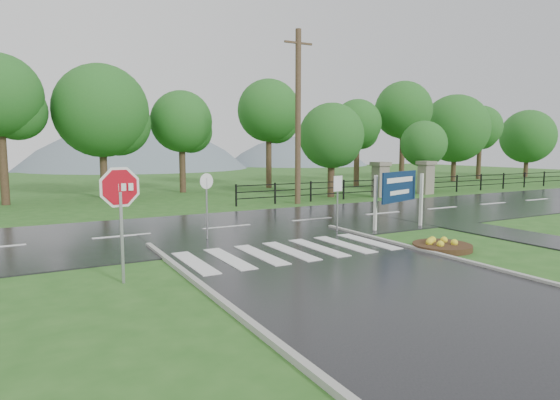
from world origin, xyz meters
TOP-DOWN VIEW (x-y plane):
  - ground at (0.00, 0.00)m, footprint 120.00×120.00m
  - main_road at (0.00, 10.00)m, footprint 90.00×8.00m
  - walkway at (8.50, 4.00)m, footprint 2.20×11.00m
  - crosswalk at (0.00, 5.00)m, footprint 6.50×2.80m
  - pillar_west at (13.00, 16.00)m, footprint 1.00×1.00m
  - pillar_east at (17.00, 16.00)m, footprint 1.00×1.00m
  - fence_west at (7.75, 16.00)m, footprint 9.58×0.08m
  - fence_east at (27.75, 16.00)m, footprint 20.58×0.08m
  - hills at (3.49, 65.00)m, footprint 102.00×48.00m
  - treeline at (1.00, 24.00)m, footprint 83.20×5.20m
  - stop_sign at (-5.02, 4.15)m, footprint 1.28×0.25m
  - estate_billboard at (5.80, 6.57)m, footprint 2.49×0.90m
  - flower_bed at (4.39, 3.11)m, footprint 1.80×1.80m
  - reg_sign_small at (3.30, 7.16)m, footprint 0.46×0.13m
  - reg_sign_round at (-1.52, 8.05)m, footprint 0.52×0.17m
  - utility_pole_east at (6.56, 15.50)m, footprint 1.70×0.32m
  - entrance_tree_left at (10.23, 17.50)m, footprint 4.11×4.11m
  - entrance_tree_right at (18.24, 17.50)m, footprint 3.28×3.28m

SIDE VIEW (x-z plane):
  - hills at x=3.49m, z-range -39.54..8.46m
  - ground at x=0.00m, z-range 0.00..0.00m
  - main_road at x=0.00m, z-range -0.02..0.02m
  - walkway at x=8.50m, z-range -0.02..0.02m
  - treeline at x=1.00m, z-range -5.00..5.00m
  - crosswalk at x=0.00m, z-range 0.05..0.07m
  - flower_bed at x=4.39m, z-range -0.05..0.31m
  - fence_west at x=7.75m, z-range 0.12..1.32m
  - fence_east at x=27.75m, z-range 0.14..1.34m
  - pillar_west at x=13.00m, z-range 0.06..2.30m
  - pillar_east at x=17.00m, z-range 0.06..2.30m
  - reg_sign_round at x=-1.52m, z-range 0.30..2.60m
  - reg_sign_small at x=3.30m, z-range 0.44..2.56m
  - estate_billboard at x=5.80m, z-range 0.42..2.67m
  - stop_sign at x=-5.02m, z-range 0.56..3.47m
  - entrance_tree_right at x=18.24m, z-range 0.85..5.90m
  - entrance_tree_left at x=10.23m, z-range 0.90..6.85m
  - utility_pole_east at x=6.56m, z-range 0.08..9.64m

